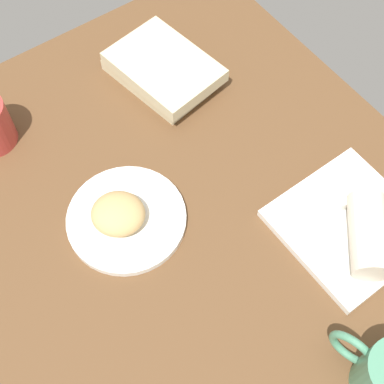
% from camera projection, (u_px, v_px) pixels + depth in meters
% --- Properties ---
extents(dining_table, '(1.10, 0.90, 0.04)m').
position_uv_depth(dining_table, '(193.00, 232.00, 0.98)').
color(dining_table, brown).
rests_on(dining_table, ground).
extents(round_plate, '(0.21, 0.21, 0.01)m').
position_uv_depth(round_plate, '(127.00, 219.00, 0.96)').
color(round_plate, white).
rests_on(round_plate, dining_table).
extents(scone_pastry, '(0.13, 0.13, 0.05)m').
position_uv_depth(scone_pastry, '(118.00, 214.00, 0.93)').
color(scone_pastry, tan).
rests_on(scone_pastry, round_plate).
extents(square_plate, '(0.23, 0.23, 0.02)m').
position_uv_depth(square_plate, '(349.00, 225.00, 0.95)').
color(square_plate, white).
rests_on(square_plate, dining_table).
extents(sauce_cup, '(0.05, 0.05, 0.03)m').
position_uv_depth(sauce_cup, '(336.00, 196.00, 0.96)').
color(sauce_cup, silver).
rests_on(sauce_cup, square_plate).
extents(breakfast_wrap, '(0.15, 0.14, 0.06)m').
position_uv_depth(breakfast_wrap, '(369.00, 235.00, 0.90)').
color(breakfast_wrap, beige).
rests_on(breakfast_wrap, square_plate).
extents(book_stack, '(0.24, 0.18, 0.05)m').
position_uv_depth(book_stack, '(162.00, 70.00, 1.10)').
color(book_stack, beige).
rests_on(book_stack, dining_table).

